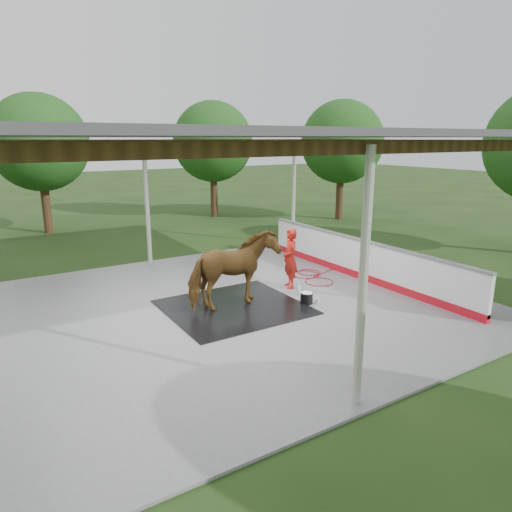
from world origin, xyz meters
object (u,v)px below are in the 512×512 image
horse (234,270)px  handler (290,258)px  wash_bucket (307,298)px  dasher_board (359,259)px

horse → handler: (2.04, 0.55, -0.13)m
horse → wash_bucket: (1.64, -0.70, -0.78)m
handler → wash_bucket: bearing=-0.4°
dasher_board → horse: 4.27m
dasher_board → horse: horse is taller
dasher_board → wash_bucket: bearing=-160.8°
wash_bucket → dasher_board: bearing=19.2°
wash_bucket → horse: bearing=157.0°
horse → wash_bucket: bearing=-115.6°
dasher_board → handler: bearing=171.2°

